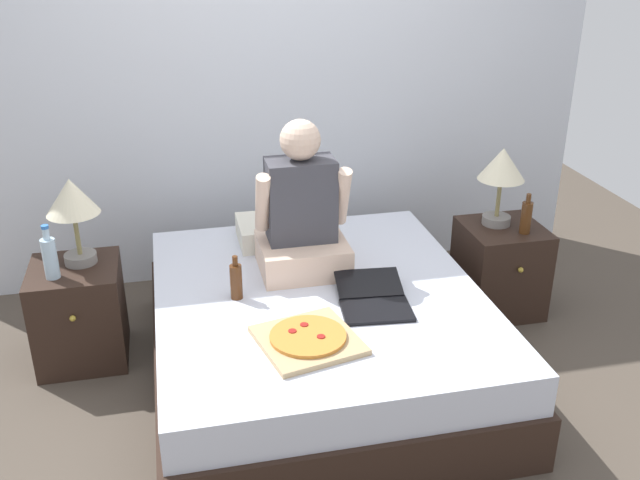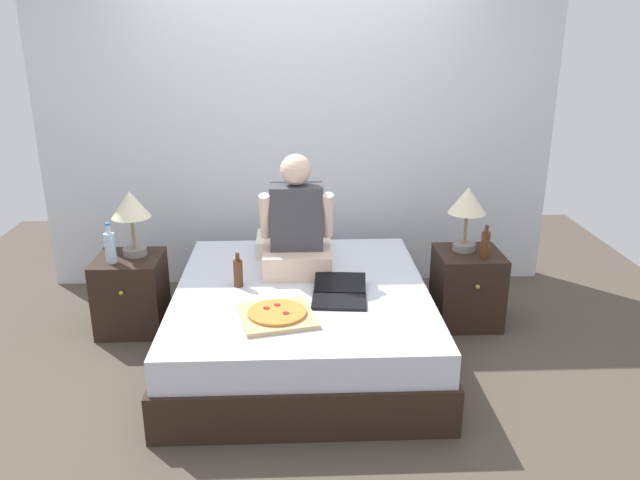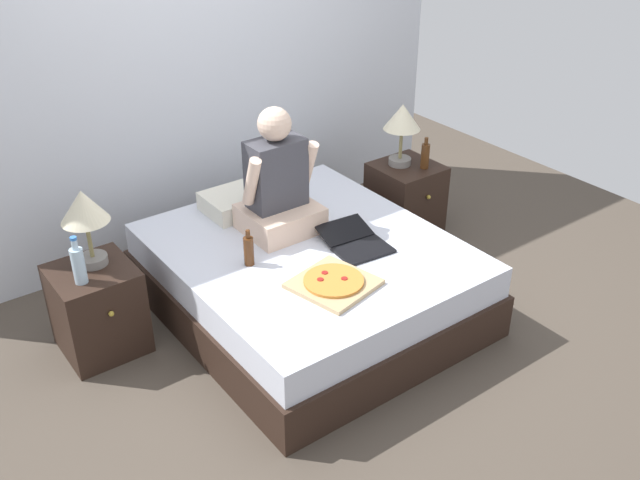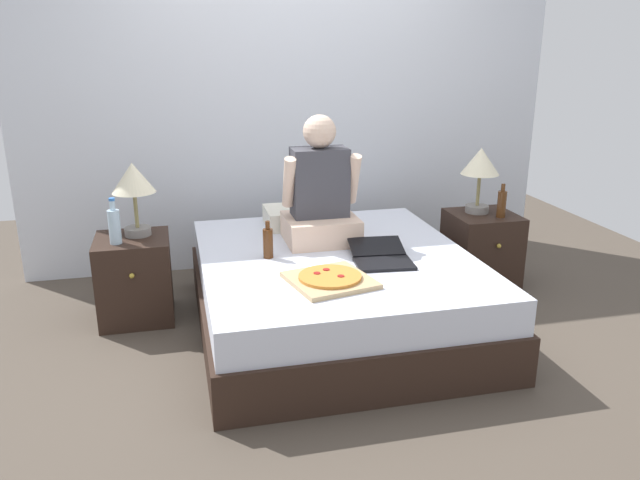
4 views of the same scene
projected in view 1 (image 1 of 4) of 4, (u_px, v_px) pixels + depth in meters
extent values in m
plane|color=#4C4238|center=(319.00, 372.00, 3.65)|extent=(5.98, 5.98, 0.00)
cube|color=silver|center=(272.00, 77.00, 4.27)|extent=(3.98, 0.12, 2.50)
cube|color=black|center=(319.00, 350.00, 3.59)|extent=(1.60, 1.84, 0.27)
cube|color=silver|center=(319.00, 309.00, 3.49)|extent=(1.56, 1.79, 0.20)
cube|color=black|center=(80.00, 313.00, 3.67)|extent=(0.44, 0.44, 0.52)
sphere|color=gold|center=(73.00, 318.00, 3.42)|extent=(0.03, 0.03, 0.03)
cylinder|color=gray|center=(81.00, 258.00, 3.60)|extent=(0.16, 0.16, 0.05)
cylinder|color=olive|center=(77.00, 234.00, 3.55)|extent=(0.02, 0.02, 0.22)
cone|color=beige|center=(71.00, 196.00, 3.46)|extent=(0.26, 0.26, 0.18)
cylinder|color=silver|center=(50.00, 259.00, 3.42)|extent=(0.07, 0.07, 0.20)
cylinder|color=silver|center=(46.00, 234.00, 3.37)|extent=(0.03, 0.03, 0.06)
cylinder|color=blue|center=(45.00, 227.00, 3.35)|extent=(0.04, 0.04, 0.02)
cube|color=black|center=(500.00, 268.00, 4.14)|extent=(0.44, 0.44, 0.52)
sphere|color=gold|center=(521.00, 270.00, 3.89)|extent=(0.03, 0.03, 0.03)
cylinder|color=gray|center=(496.00, 220.00, 4.06)|extent=(0.16, 0.16, 0.05)
cylinder|color=olive|center=(499.00, 198.00, 4.00)|extent=(0.02, 0.02, 0.22)
cone|color=beige|center=(502.00, 164.00, 3.92)|extent=(0.26, 0.26, 0.18)
cylinder|color=#512D14|center=(526.00, 218.00, 3.92)|extent=(0.06, 0.06, 0.18)
cylinder|color=#512D14|center=(529.00, 198.00, 3.87)|extent=(0.03, 0.03, 0.05)
cube|color=silver|center=(285.00, 230.00, 3.99)|extent=(0.52, 0.34, 0.12)
cube|color=beige|center=(303.00, 255.00, 3.64)|extent=(0.44, 0.40, 0.16)
cube|color=#3F3F47|center=(301.00, 200.00, 3.55)|extent=(0.34, 0.20, 0.42)
sphere|color=beige|center=(300.00, 140.00, 3.42)|extent=(0.20, 0.20, 0.20)
cylinder|color=beige|center=(263.00, 203.00, 3.46)|extent=(0.07, 0.18, 0.32)
cylinder|color=beige|center=(342.00, 196.00, 3.54)|extent=(0.07, 0.18, 0.32)
cube|color=black|center=(377.00, 311.00, 3.27)|extent=(0.34, 0.25, 0.02)
cube|color=black|center=(368.00, 283.00, 3.44)|extent=(0.33, 0.22, 0.06)
cube|color=tan|center=(308.00, 340.00, 3.03)|extent=(0.48, 0.48, 0.03)
cylinder|color=#CC7F33|center=(308.00, 336.00, 3.03)|extent=(0.33, 0.33, 0.02)
cylinder|color=maroon|center=(292.00, 331.00, 3.04)|extent=(0.04, 0.04, 0.00)
cylinder|color=maroon|center=(321.00, 336.00, 3.00)|extent=(0.04, 0.04, 0.00)
cylinder|color=maroon|center=(304.00, 325.00, 3.09)|extent=(0.04, 0.04, 0.00)
cylinder|color=#4C2811|center=(236.00, 282.00, 3.36)|extent=(0.06, 0.06, 0.17)
cylinder|color=#4C2811|center=(235.00, 261.00, 3.32)|extent=(0.03, 0.03, 0.05)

